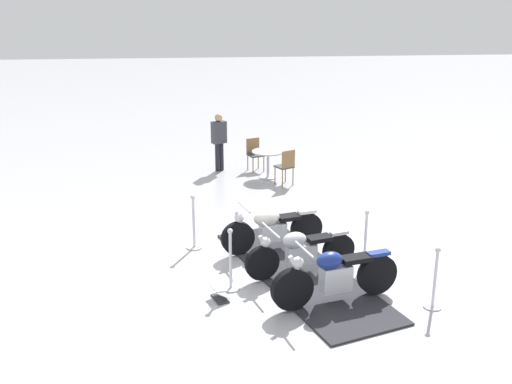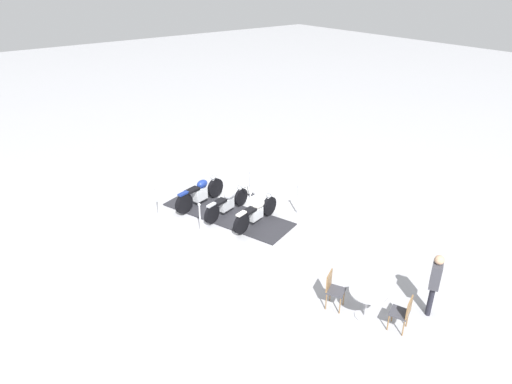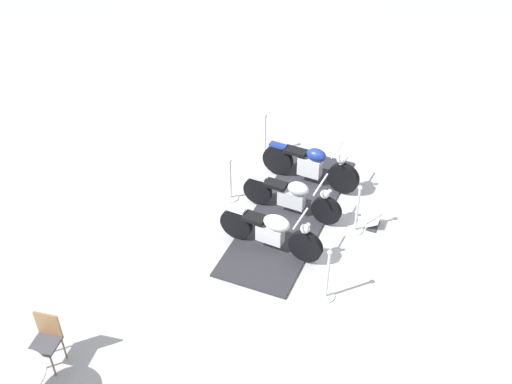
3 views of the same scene
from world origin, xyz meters
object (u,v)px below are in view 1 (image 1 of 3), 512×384
Objects in this scene: cafe_chair_near_table at (286,165)px; stanchion_left_mid at (365,245)px; stanchion_left_rear at (434,287)px; cafe_chair_across_table at (255,152)px; motorcycle_cream at (271,228)px; info_placard at (220,296)px; stanchion_right_front at (194,230)px; motorcycle_chrome at (299,250)px; stanchion_right_mid at (231,269)px; bystander_person at (219,137)px; motorcycle_navy at (335,276)px; cafe_table at (268,157)px.

stanchion_left_mid is at bearing 161.74° from cafe_chair_near_table.
stanchion_left_rear is 8.43m from cafe_chair_across_table.
motorcycle_cream is 4.30m from cafe_chair_near_table.
stanchion_left_mid is 3.02m from info_placard.
stanchion_left_mid is at bearing -17.11° from stanchion_right_front.
cafe_chair_across_table is at bearing 71.92° from stanchion_right_front.
motorcycle_chrome is 2.26× the size of cafe_chair_across_table.
cafe_chair_across_table is (1.16, 7.21, 0.16)m from stanchion_right_mid.
stanchion_right_front reaches higher than info_placard.
stanchion_right_front reaches higher than motorcycle_cream.
cafe_chair_near_table is at bearing -117.10° from motorcycle_cream.
stanchion_left_mid is at bearing -177.45° from motorcycle_chrome.
stanchion_left_rear is 8.81m from bystander_person.
stanchion_left_rear is 6.82m from cafe_chair_near_table.
cafe_chair_across_table is at bearing 102.43° from stanchion_left_mid.
bystander_person is at bearing -114.38° from cafe_chair_across_table.
cafe_chair_across_table is at bearing 58.25° from bystander_person.
motorcycle_chrome is 1.16m from motorcycle_navy.
motorcycle_chrome is at bearing -80.42° from info_placard.
motorcycle_cream is at bearing -20.67° from bystander_person.
motorcycle_cream is at bearing 132.50° from stanchion_left_rear.
stanchion_left_mid reaches higher than motorcycle_cream.
motorcycle_navy reaches higher than stanchion_left_mid.
stanchion_right_mid reaches higher than stanchion_right_front.
stanchion_right_front is 1.20× the size of cafe_chair_across_table.
motorcycle_navy is 1.90m from info_placard.
bystander_person reaches higher than cafe_table.
motorcycle_chrome is 2.16× the size of cafe_chair_near_table.
cafe_chair_across_table is (1.36, 7.57, 0.46)m from info_placard.
cafe_chair_across_table is (1.76, 5.39, 0.16)m from stanchion_right_front.
motorcycle_cream reaches higher than info_placard.
info_placard is at bearing -30.54° from bystander_person.
info_placard is 7.70m from bystander_person.
stanchion_left_mid is 1.07× the size of cafe_chair_near_table.
motorcycle_navy is 1.80m from stanchion_left_mid.
stanchion_right_front reaches higher than motorcycle_navy.
info_placard is (-1.09, -1.86, -0.41)m from motorcycle_cream.
motorcycle_cream is 1.25× the size of bystander_person.
info_placard is at bearing 169.50° from stanchion_left_rear.
stanchion_right_front is 1.06× the size of stanchion_left_rear.
info_placard is (-1.83, 0.33, -0.43)m from motorcycle_navy.
stanchion_right_mid is 6.00m from cafe_chair_near_table.
info_placard is (-3.37, 0.62, -0.30)m from stanchion_left_rear.
stanchion_left_mid is 2.41× the size of info_placard.
cafe_table is 0.92× the size of cafe_chair_near_table.
cafe_chair_near_table is at bearing 58.09° from stanchion_right_front.
stanchion_left_rear is 2.45× the size of info_placard.
info_placard is (0.40, -2.17, -0.30)m from stanchion_right_front.
stanchion_right_mid is at bearing 135.35° from cafe_chair_near_table.
stanchion_right_front is 3.31m from stanchion_left_mid.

